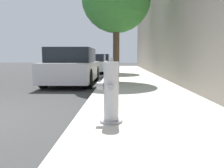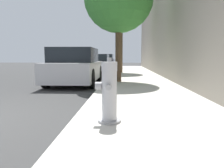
{
  "view_description": "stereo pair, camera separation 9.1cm",
  "coord_description": "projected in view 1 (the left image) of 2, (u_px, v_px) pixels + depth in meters",
  "views": [
    {
      "loc": [
        2.76,
        -3.38,
        1.09
      ],
      "look_at": [
        2.63,
        0.89,
        0.56
      ],
      "focal_mm": 35.0,
      "sensor_mm": 36.0,
      "label": 1
    },
    {
      "loc": [
        2.85,
        -3.38,
        1.09
      ],
      "look_at": [
        2.63,
        0.89,
        0.56
      ],
      "focal_mm": 35.0,
      "sensor_mm": 36.0,
      "label": 2
    }
  ],
  "objects": [
    {
      "name": "parked_car_mid",
      "position": [
        93.0,
        64.0,
        15.22
      ],
      "size": [
        1.79,
        3.93,
        1.29
      ],
      "color": "silver",
      "rests_on": "ground_plane"
    },
    {
      "name": "sidewalk_slab",
      "position": [
        159.0,
        121.0,
        3.46
      ],
      "size": [
        2.66,
        40.0,
        0.16
      ],
      "color": "beige",
      "rests_on": "ground_plane"
    },
    {
      "name": "parked_car_far",
      "position": [
        101.0,
        62.0,
        21.08
      ],
      "size": [
        1.78,
        4.21,
        1.37
      ],
      "color": "black",
      "rests_on": "ground_plane"
    },
    {
      "name": "parked_car_near",
      "position": [
        73.0,
        67.0,
        8.81
      ],
      "size": [
        1.81,
        4.06,
        1.45
      ],
      "color": "#B7B7BC",
      "rests_on": "ground_plane"
    },
    {
      "name": "street_tree_far",
      "position": [
        117.0,
        8.0,
        13.04
      ],
      "size": [
        2.46,
        2.46,
        5.1
      ],
      "color": "brown",
      "rests_on": "sidewalk_slab"
    },
    {
      "name": "fire_hydrant",
      "position": [
        111.0,
        93.0,
        3.11
      ],
      "size": [
        0.37,
        0.37,
        0.93
      ],
      "color": "#97979C",
      "rests_on": "sidewalk_slab"
    }
  ]
}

